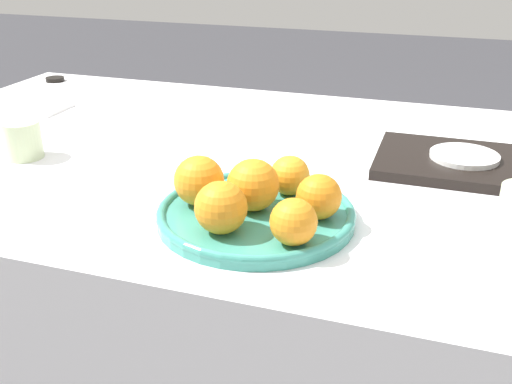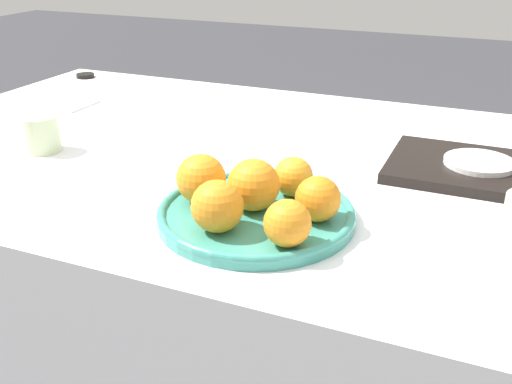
{
  "view_description": "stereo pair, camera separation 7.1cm",
  "coord_description": "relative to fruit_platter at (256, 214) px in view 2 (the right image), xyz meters",
  "views": [
    {
      "loc": [
        0.45,
        -1.1,
        1.14
      ],
      "look_at": [
        0.18,
        -0.28,
        0.76
      ],
      "focal_mm": 42.0,
      "sensor_mm": 36.0,
      "label": 1
    },
    {
      "loc": [
        0.51,
        -1.07,
        1.14
      ],
      "look_at": [
        0.18,
        -0.28,
        0.76
      ],
      "focal_mm": 42.0,
      "sensor_mm": 36.0,
      "label": 2
    }
  ],
  "objects": [
    {
      "name": "fruit_platter",
      "position": [
        0.0,
        0.0,
        0.0
      ],
      "size": [
        0.32,
        0.32,
        0.02
      ],
      "color": "teal",
      "rests_on": "table"
    },
    {
      "name": "orange_2",
      "position": [
        -0.1,
        -0.0,
        0.05
      ],
      "size": [
        0.08,
        0.08,
        0.08
      ],
      "color": "orange",
      "rests_on": "fruit_platter"
    },
    {
      "name": "orange_3",
      "position": [
        0.03,
        0.08,
        0.04
      ],
      "size": [
        0.07,
        0.07,
        0.07
      ],
      "color": "orange",
      "rests_on": "fruit_platter"
    },
    {
      "name": "serving_tray",
      "position": [
        0.31,
        0.34,
        -0.0
      ],
      "size": [
        0.33,
        0.24,
        0.02
      ],
      "color": "black",
      "rests_on": "table"
    },
    {
      "name": "cup_0",
      "position": [
        -0.54,
        0.12,
        0.03
      ],
      "size": [
        0.08,
        0.08,
        0.08
      ],
      "color": "beige",
      "rests_on": "table"
    },
    {
      "name": "soy_dish",
      "position": [
        -0.87,
        0.7,
        -0.01
      ],
      "size": [
        0.06,
        0.06,
        0.01
      ],
      "color": "black",
      "rests_on": "table"
    },
    {
      "name": "napkin",
      "position": [
        -0.71,
        0.42,
        -0.01
      ],
      "size": [
        0.11,
        0.12,
        0.01
      ],
      "color": "white",
      "rests_on": "table"
    },
    {
      "name": "table",
      "position": [
        -0.18,
        0.28,
        -0.37
      ],
      "size": [
        1.59,
        1.01,
        0.71
      ],
      "color": "white",
      "rests_on": "ground_plane"
    },
    {
      "name": "orange_1",
      "position": [
        0.1,
        0.01,
        0.04
      ],
      "size": [
        0.07,
        0.07,
        0.07
      ],
      "color": "orange",
      "rests_on": "fruit_platter"
    },
    {
      "name": "orange_0",
      "position": [
        -0.01,
        0.01,
        0.05
      ],
      "size": [
        0.08,
        0.08,
        0.08
      ],
      "color": "orange",
      "rests_on": "fruit_platter"
    },
    {
      "name": "orange_5",
      "position": [
        -0.03,
        -0.08,
        0.04
      ],
      "size": [
        0.08,
        0.08,
        0.08
      ],
      "color": "orange",
      "rests_on": "fruit_platter"
    },
    {
      "name": "orange_4",
      "position": [
        0.08,
        -0.08,
        0.04
      ],
      "size": [
        0.07,
        0.07,
        0.07
      ],
      "color": "orange",
      "rests_on": "fruit_platter"
    },
    {
      "name": "side_plate",
      "position": [
        0.31,
        0.34,
        0.01
      ],
      "size": [
        0.13,
        0.13,
        0.01
      ],
      "color": "white",
      "rests_on": "serving_tray"
    }
  ]
}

